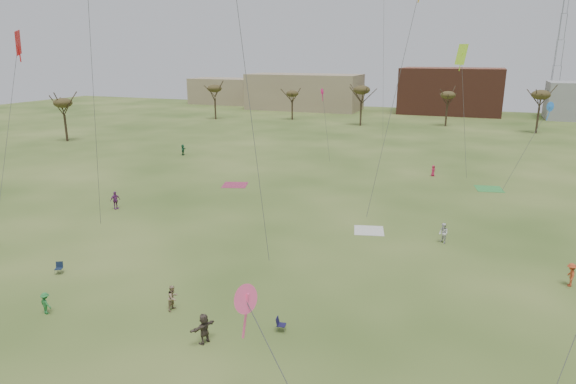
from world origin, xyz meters
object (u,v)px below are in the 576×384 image
(camp_chair_center, at_px, (281,327))
(radio_tower, at_px, (560,39))
(camp_chair_left, at_px, (59,270))
(flyer_near_center, at_px, (46,303))

(camp_chair_center, distance_m, radio_tower, 127.34)
(camp_chair_left, relative_size, camp_chair_center, 1.00)
(flyer_near_center, height_order, camp_chair_center, flyer_near_center)
(camp_chair_left, xyz_separation_m, camp_chair_center, (18.26, -1.35, 0.00))
(camp_chair_left, distance_m, radio_tower, 131.10)
(flyer_near_center, relative_size, camp_chair_left, 1.63)
(camp_chair_center, height_order, radio_tower, radio_tower)
(flyer_near_center, distance_m, radio_tower, 134.27)
(camp_chair_left, bearing_deg, radio_tower, 42.71)
(flyer_near_center, relative_size, camp_chair_center, 1.63)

